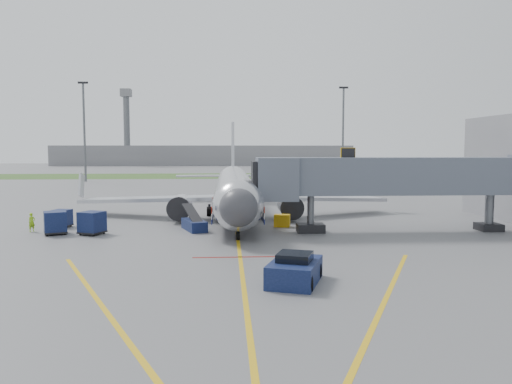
{
  "coord_description": "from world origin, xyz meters",
  "views": [
    {
      "loc": [
        -0.81,
        -34.94,
        6.83
      ],
      "look_at": [
        1.62,
        6.48,
        3.2
      ],
      "focal_mm": 35.0,
      "sensor_mm": 36.0,
      "label": 1
    }
  ],
  "objects": [
    {
      "name": "baggage_cart_c",
      "position": [
        -14.48,
        5.26,
        0.93
      ],
      "size": [
        2.21,
        2.21,
        1.83
      ],
      "color": "#0B1534",
      "rests_on": "ground"
    },
    {
      "name": "airliner",
      "position": [
        0.0,
        15.25,
        2.65
      ],
      "size": [
        32.1,
        35.67,
        10.25
      ],
      "color": "silver",
      "rests_on": "ground"
    },
    {
      "name": "apron_markings",
      "position": [
        0.0,
        -7.4,
        0.0
      ],
      "size": [
        21.52,
        50.0,
        0.01
      ],
      "color": "gold",
      "rests_on": "ground"
    },
    {
      "name": "light_mast_left",
      "position": [
        -30.0,
        70.0,
        10.78
      ],
      "size": [
        2.0,
        0.44,
        20.4
      ],
      "color": "#595B60",
      "rests_on": "ground"
    },
    {
      "name": "jet_bridge",
      "position": [
        12.86,
        5.0,
        4.47
      ],
      "size": [
        25.3,
        4.0,
        6.9
      ],
      "color": "slate",
      "rests_on": "ground"
    },
    {
      "name": "distant_terminal",
      "position": [
        -10.0,
        170.0,
        4.0
      ],
      "size": [
        120.0,
        14.0,
        8.0
      ],
      "primitive_type": "cube",
      "color": "slate",
      "rests_on": "ground"
    },
    {
      "name": "ground_power_cart",
      "position": [
        4.0,
        8.0,
        0.53
      ],
      "size": [
        1.53,
        1.19,
        1.08
      ],
      "color": "#D9A00C",
      "rests_on": "ground"
    },
    {
      "name": "pushback_tug",
      "position": [
        2.62,
        -10.22,
        0.65
      ],
      "size": [
        3.4,
        4.29,
        1.56
      ],
      "color": "#0B1534",
      "rests_on": "ground"
    },
    {
      "name": "control_tower",
      "position": [
        -40.0,
        165.0,
        17.33
      ],
      "size": [
        4.0,
        4.0,
        30.0
      ],
      "color": "#595B60",
      "rests_on": "ground"
    },
    {
      "name": "light_mast_right",
      "position": [
        25.0,
        75.0,
        10.78
      ],
      "size": [
        2.0,
        0.44,
        20.4
      ],
      "color": "#595B60",
      "rests_on": "ground"
    },
    {
      "name": "ramp_worker",
      "position": [
        -16.84,
        6.63,
        0.78
      ],
      "size": [
        0.65,
        0.68,
        1.56
      ],
      "primitive_type": "imported",
      "rotation": [
        0.0,
        0.0,
        0.9
      ],
      "color": "#8CC817",
      "rests_on": "ground"
    },
    {
      "name": "belt_loader",
      "position": [
        -3.57,
        6.64,
        0.5
      ],
      "size": [
        2.43,
        4.29,
        2.03
      ],
      "color": "#0B1534",
      "rests_on": "ground"
    },
    {
      "name": "ground",
      "position": [
        0.0,
        0.0,
        0.0
      ],
      "size": [
        400.0,
        400.0,
        0.0
      ],
      "primitive_type": "plane",
      "color": "#565659",
      "rests_on": "ground"
    },
    {
      "name": "grass_strip",
      "position": [
        0.0,
        90.0,
        0.01
      ],
      "size": [
        300.0,
        25.0,
        0.01
      ],
      "primitive_type": "cube",
      "color": "#2D4C1E",
      "rests_on": "ground"
    },
    {
      "name": "baggage_cart_b",
      "position": [
        -11.55,
        5.03,
        0.93
      ],
      "size": [
        2.24,
        2.24,
        1.82
      ],
      "color": "#0B1534",
      "rests_on": "ground"
    },
    {
      "name": "baggage_cart_a",
      "position": [
        -15.15,
        8.9,
        0.78
      ],
      "size": [
        1.71,
        1.71,
        1.53
      ],
      "color": "#0B1534",
      "rests_on": "ground"
    }
  ]
}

